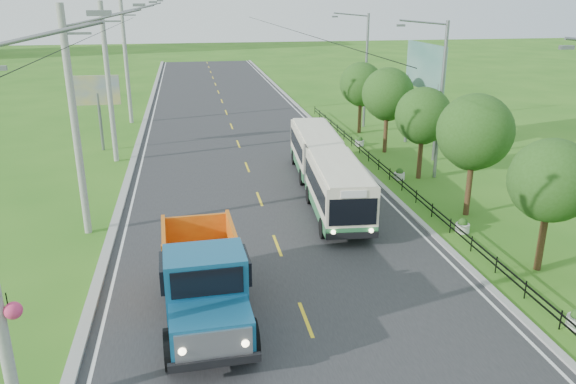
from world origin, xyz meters
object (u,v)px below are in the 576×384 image
object	(u,v)px
pole_mid	(109,83)
tree_third	(474,135)
pole_far	(127,62)
dump_truck	(204,275)
tree_fourth	(423,118)
billboard_left	(98,95)
pole_near	(76,123)
planter_mid	(399,175)
streetlight_far	(364,67)
planter_near	(462,226)
tree_second	(550,184)
tree_back	(361,86)
bus	(326,166)
tree_fifth	(388,96)
planter_far	(359,142)
streetlight_mid	(439,95)
billboard_right	(424,73)

from	to	relation	value
pole_mid	tree_third	size ratio (longest dim) A/B	1.67
pole_far	dump_truck	xyz separation A→B (m)	(4.97, -32.35, -3.45)
tree_third	tree_fourth	world-z (taller)	tree_third
tree_fourth	billboard_left	size ratio (longest dim) A/B	1.04
pole_near	pole_far	distance (m)	24.00
pole_far	tree_fourth	distance (m)	26.20
tree_third	planter_mid	xyz separation A→B (m)	(-1.26, 5.86, -3.70)
pole_mid	planter_mid	world-z (taller)	pole_mid
streetlight_far	planter_near	distance (m)	22.57
tree_second	tree_back	bearing A→B (deg)	90.00
tree_second	bus	xyz separation A→B (m)	(-6.23, 9.98, -1.88)
tree_fifth	planter_mid	size ratio (longest dim) A/B	8.66
tree_second	planter_near	size ratio (longest dim) A/B	7.91
tree_fifth	bus	size ratio (longest dim) A/B	0.41
dump_truck	tree_second	bearing A→B (deg)	4.15
pole_far	tree_back	size ratio (longest dim) A/B	1.82
dump_truck	pole_far	bearing A→B (deg)	96.42
tree_third	planter_mid	bearing A→B (deg)	102.10
tree_fifth	planter_far	distance (m)	4.21
pole_mid	streetlight_far	xyz separation A→B (m)	(18.90, 7.00, -0.19)
tree_fifth	streetlight_mid	xyz separation A→B (m)	(0.79, -6.14, 1.05)
tree_fourth	billboard_left	world-z (taller)	tree_fourth
streetlight_mid	planter_near	world-z (taller)	streetlight_mid
tree_back	bus	xyz separation A→B (m)	(-6.23, -14.02, -2.02)
tree_third	planter_far	xyz separation A→B (m)	(-1.26, 13.86, -3.70)
planter_far	streetlight_far	bearing A→B (deg)	71.20
billboard_right	dump_truck	world-z (taller)	billboard_right
tree_third	streetlight_mid	distance (m)	5.98
tree_back	planter_near	bearing A→B (deg)	-93.57
pole_far	streetlight_mid	world-z (taller)	pole_far
pole_far	billboard_left	bearing A→B (deg)	-97.83
planter_near	bus	size ratio (longest dim) A/B	0.05
tree_third	billboard_right	bearing A→B (deg)	78.36
tree_fifth	bus	bearing A→B (deg)	-127.86
pole_near	streetlight_far	distance (m)	26.80
bus	billboard_right	bearing A→B (deg)	46.66
tree_second	billboard_left	size ratio (longest dim) A/B	1.02
planter_far	billboard_left	size ratio (longest dim) A/B	0.13
planter_far	planter_near	bearing A→B (deg)	-90.00
pole_far	bus	xyz separation A→B (m)	(11.88, -20.88, -3.46)
tree_fourth	streetlight_far	size ratio (longest dim) A/B	0.60
billboard_left	bus	size ratio (longest dim) A/B	0.37
tree_fifth	dump_truck	world-z (taller)	tree_fifth
tree_fourth	tree_fifth	bearing A→B (deg)	90.00
planter_mid	tree_third	bearing A→B (deg)	-77.90
streetlight_mid	billboard_right	bearing A→B (deg)	74.56
tree_fourth	streetlight_far	xyz separation A→B (m)	(0.79, 13.86, 1.32)
pole_near	tree_second	distance (m)	19.44
planter_near	billboard_right	bearing A→B (deg)	75.20
tree_second	planter_near	world-z (taller)	tree_second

